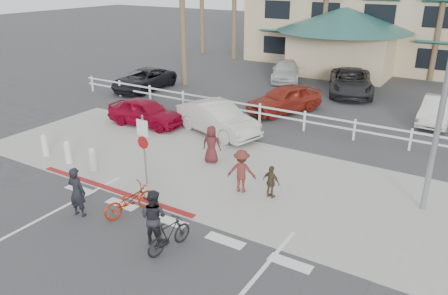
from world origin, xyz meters
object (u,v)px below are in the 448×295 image
Objects in this scene: sign_post at (144,147)px; bike_red at (130,200)px; car_red_compact at (146,112)px; car_white_sedan at (217,119)px; bike_black at (169,235)px.

sign_post is 2.31m from bike_red.
sign_post is at bearing -142.15° from car_red_compact.
sign_post is at bearing -157.29° from car_white_sedan.
bike_red is at bearing -145.53° from car_red_compact.
sign_post is 1.62× the size of bike_red.
car_red_compact is at bearing -36.28° from bike_red.
car_white_sedan is at bearing -62.11° from bike_red.
bike_black is at bearing -40.59° from sign_post.
bike_red is 0.45× the size of car_red_compact.
car_white_sedan is (-1.60, 7.68, 0.27)m from bike_red.
bike_black is at bearing 174.85° from bike_red.
bike_black is 9.40m from car_white_sedan.
sign_post reaches higher than bike_black.
sign_post reaches higher than car_red_compact.
bike_red is 1.16× the size of bike_black.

